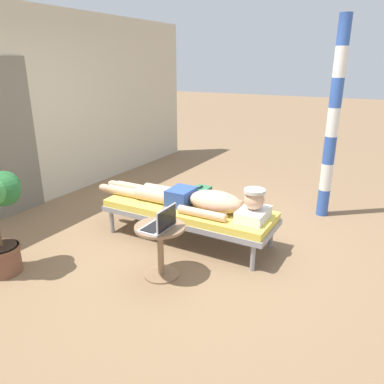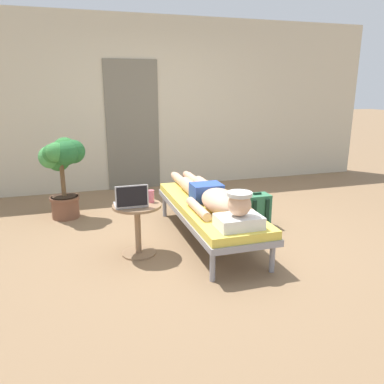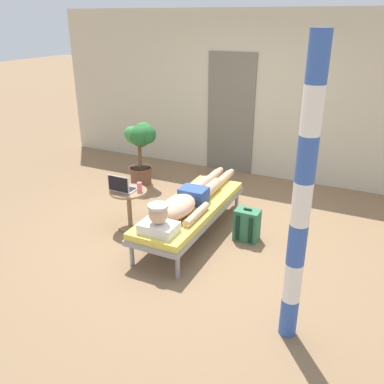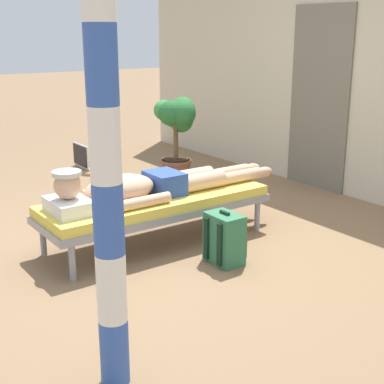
% 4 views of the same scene
% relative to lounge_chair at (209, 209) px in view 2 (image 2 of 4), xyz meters
% --- Properties ---
extents(ground_plane, '(40.00, 40.00, 0.00)m').
position_rel_lounge_chair_xyz_m(ground_plane, '(-0.02, 0.04, -0.35)').
color(ground_plane, '#846647').
extents(house_wall_back, '(7.60, 0.20, 2.70)m').
position_rel_lounge_chair_xyz_m(house_wall_back, '(0.00, 2.56, 1.00)').
color(house_wall_back, beige).
rests_on(house_wall_back, ground).
extents(house_door_panel, '(0.84, 0.03, 2.04)m').
position_rel_lounge_chair_xyz_m(house_door_panel, '(-0.43, 2.45, 0.67)').
color(house_door_panel, '#6D6759').
rests_on(house_door_panel, ground).
extents(lounge_chair, '(0.68, 2.00, 0.42)m').
position_rel_lounge_chair_xyz_m(lounge_chair, '(0.00, 0.00, 0.00)').
color(lounge_chair, gray).
rests_on(lounge_chair, ground).
extents(person_reclining, '(0.53, 2.17, 0.33)m').
position_rel_lounge_chair_xyz_m(person_reclining, '(-0.00, -0.11, 0.17)').
color(person_reclining, white).
rests_on(person_reclining, lounge_chair).
extents(side_table, '(0.48, 0.48, 0.52)m').
position_rel_lounge_chair_xyz_m(side_table, '(-0.81, -0.16, 0.01)').
color(side_table, '#8C6B4C').
rests_on(side_table, ground).
extents(laptop, '(0.31, 0.24, 0.23)m').
position_rel_lounge_chair_xyz_m(laptop, '(-0.87, -0.21, 0.24)').
color(laptop, silver).
rests_on(laptop, side_table).
extents(drink_glass, '(0.06, 0.06, 0.12)m').
position_rel_lounge_chair_xyz_m(drink_glass, '(-0.66, -0.12, 0.24)').
color(drink_glass, '#D86672').
rests_on(drink_glass, side_table).
extents(backpack, '(0.30, 0.26, 0.42)m').
position_rel_lounge_chair_xyz_m(backpack, '(0.68, 0.21, -0.15)').
color(backpack, '#33724C').
rests_on(backpack, ground).
extents(potted_plant, '(0.57, 0.51, 1.02)m').
position_rel_lounge_chair_xyz_m(potted_plant, '(-1.51, 1.23, 0.35)').
color(potted_plant, brown).
rests_on(potted_plant, ground).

